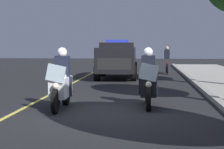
# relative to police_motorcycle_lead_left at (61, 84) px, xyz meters

# --- Properties ---
(ground_plane) EXTENTS (80.00, 80.00, 0.00)m
(ground_plane) POSITION_rel_police_motorcycle_lead_left_xyz_m (0.34, 1.34, -0.70)
(ground_plane) COLOR black
(lane_stripe_center) EXTENTS (48.00, 0.12, 0.01)m
(lane_stripe_center) POSITION_rel_police_motorcycle_lead_left_xyz_m (0.34, -1.09, -0.70)
(lane_stripe_center) COLOR #E0D14C
(lane_stripe_center) RESTS_ON ground
(police_motorcycle_lead_left) EXTENTS (2.14, 0.57, 1.72)m
(police_motorcycle_lead_left) POSITION_rel_police_motorcycle_lead_left_xyz_m (0.00, 0.00, 0.00)
(police_motorcycle_lead_left) COLOR black
(police_motorcycle_lead_left) RESTS_ON ground
(police_motorcycle_lead_right) EXTENTS (2.14, 0.57, 1.72)m
(police_motorcycle_lead_right) POSITION_rel_police_motorcycle_lead_left_xyz_m (-0.63, 2.42, 0.00)
(police_motorcycle_lead_right) COLOR black
(police_motorcycle_lead_right) RESTS_ON ground
(police_suv) EXTENTS (4.94, 2.15, 2.05)m
(police_suv) POSITION_rel_police_motorcycle_lead_left_xyz_m (-10.24, 0.77, 0.37)
(police_suv) COLOR black
(police_suv) RESTS_ON ground
(cyclist_background) EXTENTS (1.76, 0.32, 1.69)m
(cyclist_background) POSITION_rel_police_motorcycle_lead_left_xyz_m (-13.78, 3.57, 0.14)
(cyclist_background) COLOR black
(cyclist_background) RESTS_ON ground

